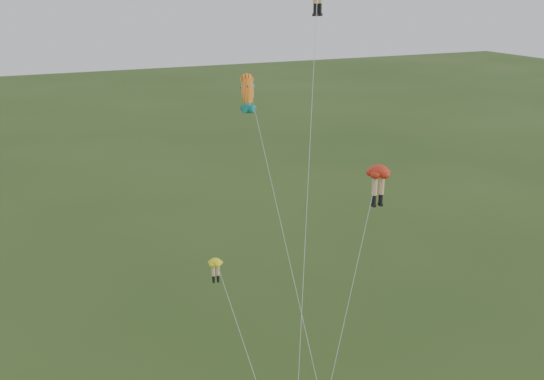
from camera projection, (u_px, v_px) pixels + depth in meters
name	position (u px, v px, depth m)	size (l,w,h in m)	color
legs_kite_red_mid	(378.00, 176.00, 38.41)	(7.42, 6.68, 11.92)	red
legs_kite_yellow	(218.00, 272.00, 35.74)	(1.29, 7.65, 7.36)	yellow
fish_kite	(248.00, 92.00, 37.88)	(1.78, 11.25, 17.65)	yellow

